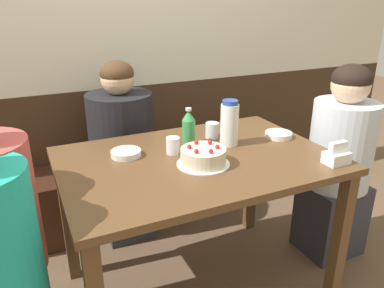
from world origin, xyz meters
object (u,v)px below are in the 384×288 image
object	(u,v)px
bench_seat	(146,188)
person_teal_shirt	(338,166)
glass_tumbler_short	(173,146)
soju_bottle	(189,127)
water_pitcher	(229,123)
napkin_holder	(337,156)
birthday_cake	(203,157)
bowl_soup_white	(278,135)
person_dark_striped	(123,152)
bowl_rice_small	(126,153)
glass_water_tall	(212,130)

from	to	relation	value
bench_seat	person_teal_shirt	world-z (taller)	person_teal_shirt
glass_tumbler_short	person_teal_shirt	size ratio (longest dim) A/B	0.07
soju_bottle	glass_tumbler_short	world-z (taller)	soju_bottle
water_pitcher	person_teal_shirt	world-z (taller)	person_teal_shirt
water_pitcher	person_teal_shirt	distance (m)	0.76
glass_tumbler_short	water_pitcher	bearing A→B (deg)	-2.28
soju_bottle	napkin_holder	distance (m)	0.72
birthday_cake	bowl_soup_white	distance (m)	0.55
bowl_soup_white	person_dark_striped	world-z (taller)	person_dark_striped
napkin_holder	glass_tumbler_short	size ratio (longest dim) A/B	1.35
bowl_soup_white	napkin_holder	bearing A→B (deg)	-86.88
birthday_cake	bowl_soup_white	bearing A→B (deg)	15.37
person_dark_striped	water_pitcher	bearing A→B (deg)	33.15
person_teal_shirt	person_dark_striped	size ratio (longest dim) A/B	1.01
bowl_rice_small	bowl_soup_white	bearing A→B (deg)	-6.75
birthday_cake	person_dark_striped	world-z (taller)	person_dark_striped
glass_tumbler_short	person_dark_striped	bearing A→B (deg)	99.24
glass_water_tall	glass_tumbler_short	bearing A→B (deg)	-156.68
bowl_soup_white	bowl_rice_small	world-z (taller)	same
bowl_soup_white	soju_bottle	bearing A→B (deg)	166.81
napkin_holder	glass_tumbler_short	distance (m)	0.76
birthday_cake	glass_water_tall	size ratio (longest dim) A/B	2.95
napkin_holder	glass_water_tall	size ratio (longest dim) A/B	1.35
soju_bottle	glass_tumbler_short	distance (m)	0.15
birthday_cake	water_pitcher	distance (m)	0.29
soju_bottle	napkin_holder	bearing A→B (deg)	-45.08
bowl_soup_white	person_teal_shirt	world-z (taller)	person_teal_shirt
bench_seat	glass_tumbler_short	bearing A→B (deg)	-96.73
napkin_holder	bowl_rice_small	bearing A→B (deg)	149.76
glass_water_tall	person_teal_shirt	xyz separation A→B (m)	(0.71, -0.24, -0.25)
bowl_soup_white	bowl_rice_small	distance (m)	0.82
bowl_rice_small	person_dark_striped	world-z (taller)	person_dark_striped
water_pitcher	bowl_rice_small	xyz separation A→B (m)	(-0.52, 0.08, -0.10)
birthday_cake	napkin_holder	distance (m)	0.60
bench_seat	water_pitcher	bearing A→B (deg)	-73.88
birthday_cake	bowl_rice_small	xyz separation A→B (m)	(-0.29, 0.24, -0.02)
soju_bottle	glass_water_tall	xyz separation A→B (m)	(0.16, 0.04, -0.05)
bench_seat	napkin_holder	distance (m)	1.41
soju_bottle	bowl_rice_small	distance (m)	0.34
birthday_cake	soju_bottle	xyz separation A→B (m)	(0.05, 0.26, 0.05)
glass_water_tall	person_teal_shirt	size ratio (longest dim) A/B	0.07
glass_tumbler_short	birthday_cake	bearing A→B (deg)	-67.71
water_pitcher	person_dark_striped	xyz separation A→B (m)	(-0.40, 0.62, -0.32)
water_pitcher	glass_tumbler_short	world-z (taller)	water_pitcher
bowl_rice_small	soju_bottle	bearing A→B (deg)	2.78
birthday_cake	soju_bottle	bearing A→B (deg)	79.75
napkin_holder	person_teal_shirt	bearing A→B (deg)	39.93
bowl_soup_white	birthday_cake	bearing A→B (deg)	-164.63
person_teal_shirt	soju_bottle	bearing A→B (deg)	-13.35
bowl_rice_small	water_pitcher	bearing A→B (deg)	-8.37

